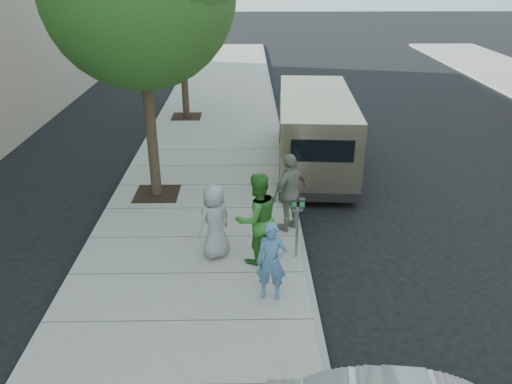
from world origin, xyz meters
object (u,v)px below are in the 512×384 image
person_gray_shirt (215,221)px  person_striped_polo (290,192)px  person_green_shirt (257,219)px  person_officer (271,262)px  parking_meter (297,215)px  van (315,130)px

person_gray_shirt → person_striped_polo: bearing=173.2°
person_green_shirt → person_striped_polo: person_green_shirt is taller
person_gray_shirt → person_striped_polo: (1.69, 1.17, 0.12)m
person_green_shirt → person_gray_shirt: person_green_shirt is taller
person_striped_polo → person_green_shirt: bearing=17.7°
person_officer → person_gray_shirt: size_ratio=0.94×
parking_meter → person_green_shirt: 0.86m
person_green_shirt → van: bearing=-135.1°
van → person_striped_polo: 4.42m
parking_meter → person_striped_polo: (-0.05, 1.27, -0.06)m
parking_meter → person_officer: (-0.61, -1.42, -0.23)m
person_green_shirt → person_striped_polo: (0.80, 1.39, -0.05)m
van → person_gray_shirt: 6.13m
parking_meter → person_striped_polo: person_striped_polo is taller
parking_meter → person_officer: 1.56m
person_striped_polo → parking_meter: bearing=49.9°
person_officer → person_green_shirt: 1.34m
parking_meter → person_green_shirt: size_ratio=0.70×
van → person_striped_polo: van is taller
parking_meter → person_officer: bearing=-114.5°
person_green_shirt → person_striped_polo: size_ratio=1.05×
parking_meter → person_green_shirt: (-0.85, -0.12, -0.01)m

